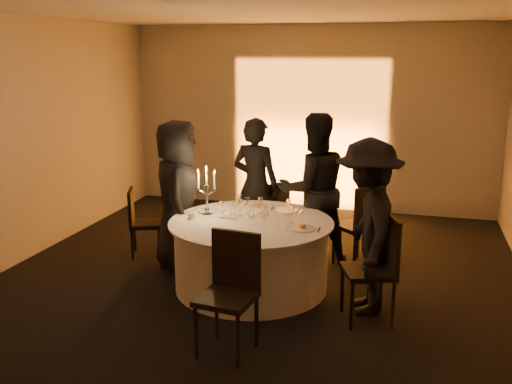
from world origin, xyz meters
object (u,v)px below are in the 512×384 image
(chair_front, at_px, (231,285))
(guest_back_left, at_px, (256,186))
(banquet_table, at_px, (251,255))
(candelabra, at_px, (207,198))
(guest_left, at_px, (178,195))
(chair_left, at_px, (140,219))
(coffee_cup, at_px, (192,217))
(guest_right, at_px, (367,227))
(guest_back_right, at_px, (313,190))
(chair_back_left, at_px, (277,212))
(chair_right, at_px, (378,262))
(chair_back_right, at_px, (362,221))

(chair_front, bearing_deg, guest_back_left, 107.94)
(banquet_table, height_order, candelabra, candelabra)
(guest_left, bearing_deg, chair_left, 49.63)
(coffee_cup, distance_m, candelabra, 0.28)
(coffee_cup, bearing_deg, candelabra, 58.20)
(chair_front, height_order, guest_right, guest_right)
(guest_back_left, relative_size, guest_back_right, 0.95)
(chair_front, relative_size, candelabra, 1.83)
(chair_left, distance_m, guest_back_left, 1.54)
(chair_back_left, bearing_deg, candelabra, 68.54)
(banquet_table, xyz_separation_m, guest_back_left, (-0.27, 1.17, 0.50))
(chair_right, distance_m, guest_back_right, 1.69)
(chair_left, distance_m, chair_right, 3.23)
(chair_back_right, relative_size, coffee_cup, 9.48)
(guest_left, height_order, guest_right, guest_left)
(guest_left, height_order, candelabra, guest_left)
(guest_left, xyz_separation_m, candelabra, (0.48, -0.30, 0.07))
(candelabra, bearing_deg, chair_back_right, 27.11)
(banquet_table, relative_size, guest_right, 1.02)
(chair_back_right, bearing_deg, coffee_cup, -16.52)
(chair_back_left, relative_size, chair_back_right, 0.86)
(chair_left, xyz_separation_m, candelabra, (1.12, -0.53, 0.48))
(guest_back_right, bearing_deg, chair_back_right, 149.50)
(chair_front, relative_size, guest_left, 0.59)
(banquet_table, height_order, coffee_cup, coffee_cup)
(coffee_cup, xyz_separation_m, candelabra, (0.11, 0.18, 0.17))
(chair_back_left, bearing_deg, guest_left, 44.28)
(banquet_table, distance_m, chair_back_left, 1.33)
(chair_back_left, distance_m, guest_left, 1.42)
(chair_back_left, relative_size, guest_right, 0.51)
(chair_back_right, relative_size, chair_front, 0.99)
(chair_left, height_order, candelabra, candelabra)
(banquet_table, distance_m, chair_right, 1.48)
(guest_left, relative_size, guest_right, 1.02)
(guest_back_left, bearing_deg, chair_left, 35.13)
(chair_back_left, distance_m, candelabra, 1.42)
(guest_left, bearing_deg, guest_right, -126.18)
(chair_back_left, relative_size, guest_back_right, 0.48)
(chair_back_left, xyz_separation_m, guest_right, (1.29, -1.56, 0.38))
(banquet_table, relative_size, guest_left, 1.00)
(chair_back_left, bearing_deg, chair_right, 129.87)
(chair_front, relative_size, guest_right, 0.60)
(chair_left, distance_m, chair_back_right, 2.80)
(chair_right, xyz_separation_m, guest_back_right, (-0.88, 1.40, 0.34))
(coffee_cup, bearing_deg, guest_right, -4.25)
(chair_left, relative_size, guest_right, 0.50)
(guest_back_right, height_order, guest_right, guest_back_right)
(coffee_cup, bearing_deg, guest_back_right, 42.07)
(banquet_table, height_order, chair_back_left, chair_back_left)
(guest_back_right, xyz_separation_m, candelabra, (-1.06, -0.87, 0.04))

